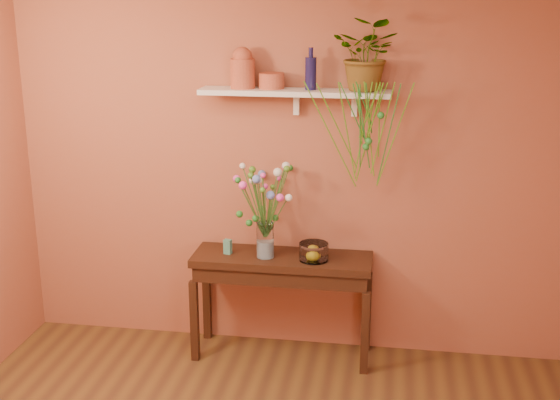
{
  "coord_description": "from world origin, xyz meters",
  "views": [
    {
      "loc": [
        0.72,
        -3.0,
        2.59
      ],
      "look_at": [
        0.0,
        1.55,
        1.25
      ],
      "focal_mm": 46.58,
      "sensor_mm": 36.0,
      "label": 1
    }
  ],
  "objects_px": {
    "bouquet": "(264,189)",
    "glass_bowl": "(314,252)",
    "terracotta_jug": "(243,69)",
    "blue_bottle": "(311,73)",
    "spider_plant": "(368,54)",
    "glass_vase": "(265,243)",
    "sideboard": "(282,271)"
  },
  "relations": [
    {
      "from": "terracotta_jug",
      "to": "glass_bowl",
      "type": "height_order",
      "value": "terracotta_jug"
    },
    {
      "from": "bouquet",
      "to": "glass_bowl",
      "type": "height_order",
      "value": "bouquet"
    },
    {
      "from": "blue_bottle",
      "to": "bouquet",
      "type": "bearing_deg",
      "value": -153.47
    },
    {
      "from": "sideboard",
      "to": "terracotta_jug",
      "type": "xyz_separation_m",
      "value": [
        -0.29,
        0.1,
        1.41
      ]
    },
    {
      "from": "blue_bottle",
      "to": "glass_vase",
      "type": "distance_m",
      "value": 1.22
    },
    {
      "from": "glass_vase",
      "to": "bouquet",
      "type": "relative_size",
      "value": 0.47
    },
    {
      "from": "spider_plant",
      "to": "glass_bowl",
      "type": "height_order",
      "value": "spider_plant"
    },
    {
      "from": "glass_vase",
      "to": "glass_bowl",
      "type": "relative_size",
      "value": 1.25
    },
    {
      "from": "blue_bottle",
      "to": "bouquet",
      "type": "xyz_separation_m",
      "value": [
        -0.3,
        -0.15,
        -0.78
      ]
    },
    {
      "from": "sideboard",
      "to": "glass_bowl",
      "type": "relative_size",
      "value": 6.21
    },
    {
      "from": "terracotta_jug",
      "to": "bouquet",
      "type": "distance_m",
      "value": 0.83
    },
    {
      "from": "bouquet",
      "to": "glass_bowl",
      "type": "xyz_separation_m",
      "value": [
        0.35,
        -0.01,
        -0.44
      ]
    },
    {
      "from": "blue_bottle",
      "to": "glass_vase",
      "type": "xyz_separation_m",
      "value": [
        -0.29,
        -0.15,
        -1.17
      ]
    },
    {
      "from": "glass_vase",
      "to": "glass_bowl",
      "type": "height_order",
      "value": "glass_vase"
    },
    {
      "from": "terracotta_jug",
      "to": "glass_bowl",
      "type": "relative_size",
      "value": 1.36
    },
    {
      "from": "sideboard",
      "to": "bouquet",
      "type": "distance_m",
      "value": 0.62
    },
    {
      "from": "blue_bottle",
      "to": "spider_plant",
      "type": "xyz_separation_m",
      "value": [
        0.38,
        0.01,
        0.12
      ]
    },
    {
      "from": "sideboard",
      "to": "glass_bowl",
      "type": "xyz_separation_m",
      "value": [
        0.23,
        -0.05,
        0.17
      ]
    },
    {
      "from": "sideboard",
      "to": "terracotta_jug",
      "type": "relative_size",
      "value": 4.55
    },
    {
      "from": "terracotta_jug",
      "to": "glass_vase",
      "type": "height_order",
      "value": "terracotta_jug"
    },
    {
      "from": "spider_plant",
      "to": "terracotta_jug",
      "type": "bearing_deg",
      "value": -179.2
    },
    {
      "from": "terracotta_jug",
      "to": "spider_plant",
      "type": "relative_size",
      "value": 0.58
    },
    {
      "from": "spider_plant",
      "to": "bouquet",
      "type": "height_order",
      "value": "spider_plant"
    },
    {
      "from": "glass_bowl",
      "to": "sideboard",
      "type": "bearing_deg",
      "value": 168.63
    },
    {
      "from": "spider_plant",
      "to": "bouquet",
      "type": "bearing_deg",
      "value": -166.99
    },
    {
      "from": "terracotta_jug",
      "to": "spider_plant",
      "type": "distance_m",
      "value": 0.85
    },
    {
      "from": "glass_vase",
      "to": "blue_bottle",
      "type": "bearing_deg",
      "value": 27.26
    },
    {
      "from": "blue_bottle",
      "to": "spider_plant",
      "type": "distance_m",
      "value": 0.4
    },
    {
      "from": "terracotta_jug",
      "to": "spider_plant",
      "type": "height_order",
      "value": "spider_plant"
    },
    {
      "from": "spider_plant",
      "to": "glass_vase",
      "type": "distance_m",
      "value": 1.47
    },
    {
      "from": "blue_bottle",
      "to": "sideboard",
      "type": "bearing_deg",
      "value": -148.74
    },
    {
      "from": "terracotta_jug",
      "to": "spider_plant",
      "type": "bearing_deg",
      "value": 0.8
    }
  ]
}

